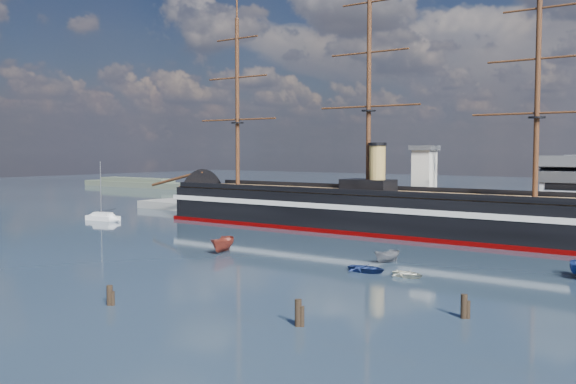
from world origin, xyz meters
The scene contains 13 objects.
ground centered at (0.00, 40.00, 0.00)m, with size 600.00×600.00×0.00m, color #17232E.
quay centered at (10.00, 76.00, 0.00)m, with size 180.00×18.00×2.00m, color slate.
quay_tower centered at (3.00, 73.00, 9.75)m, with size 5.00×5.00×15.00m.
shoreline centered at (-139.23, 135.00, 1.45)m, with size 120.00×10.00×4.00m.
warship centered at (-6.77, 60.00, 4.04)m, with size 112.94×17.00×53.94m.
sailboat centered at (-60.82, 40.56, 0.86)m, with size 8.72×3.75×13.50m.
motorboat_a centered at (-7.99, 22.68, 0.00)m, with size 7.50×2.75×3.00m, color maroon.
motorboat_b centered at (18.28, 21.62, 0.00)m, with size 3.21×1.28×1.50m, color navy.
motorboat_c centered at (17.03, 29.67, 0.00)m, with size 5.51×2.02×2.20m, color slate.
motorboat_e centered at (24.11, 21.81, 0.00)m, with size 2.66×1.06×1.24m, color beige.
piling_near_mid centered at (5.66, -9.78, 0.00)m, with size 0.64×0.64×2.78m, color black.
piling_near_right centered at (25.95, -4.74, 0.00)m, with size 0.64×0.64×3.18m, color black.
piling_far_right centered at (37.07, 6.87, 0.00)m, with size 0.64×0.64×3.02m, color black.
Camera 1 is at (59.13, -51.50, 15.96)m, focal length 40.00 mm.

